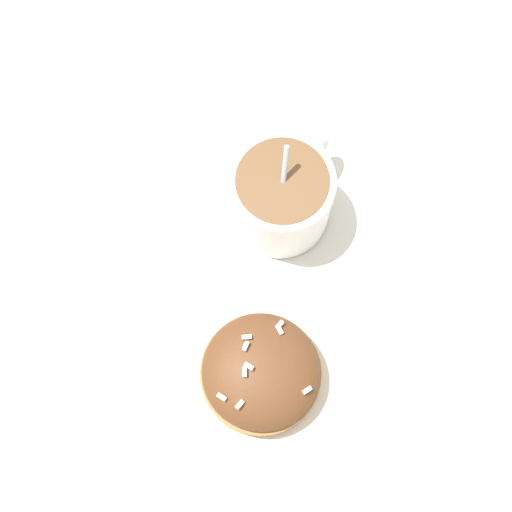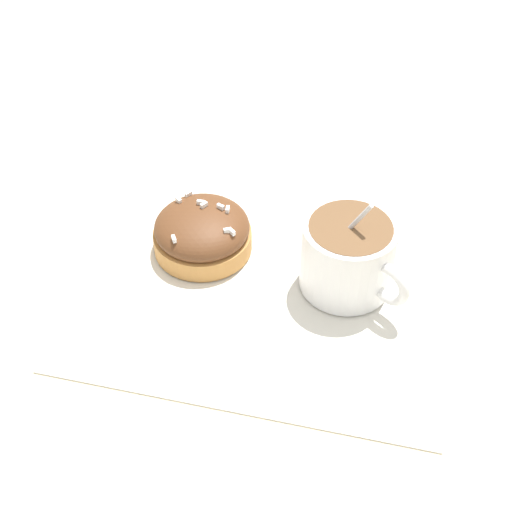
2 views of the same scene
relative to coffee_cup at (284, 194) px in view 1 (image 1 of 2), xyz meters
The scene contains 4 objects.
ground_plane 0.08m from the coffee_cup, ahead, with size 3.00×3.00×0.00m, color #C6B793.
paper_napkin 0.08m from the coffee_cup, ahead, with size 0.33×0.31×0.00m.
coffee_cup is the anchor object (origin of this frame).
frosted_pastry 0.14m from the coffee_cup, ahead, with size 0.09×0.09×0.05m.
Camera 1 is at (0.14, -0.02, 0.56)m, focal length 50.00 mm.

